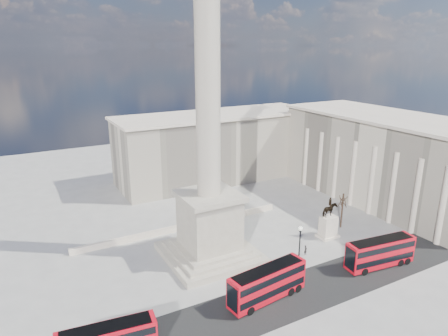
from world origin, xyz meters
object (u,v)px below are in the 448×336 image
red_bus_b (268,283)px  victorian_lamp (300,245)px  equestrian_statue (328,224)px  red_bus_c (380,252)px  nelsons_column (209,180)px  pedestrian_standing (378,242)px  pedestrian_crossing (243,257)px  pedestrian_walking (306,250)px

red_bus_b → victorian_lamp: 9.12m
equestrian_statue → red_bus_c: bearing=-89.5°
red_bus_c → victorian_lamp: (-11.77, 4.97, 1.91)m
nelsons_column → pedestrian_standing: bearing=-22.1°
nelsons_column → red_bus_c: (21.49, -15.36, -10.52)m
pedestrian_standing → pedestrian_crossing: pedestrian_crossing is taller
nelsons_column → red_bus_b: bearing=-83.6°
red_bus_b → red_bus_c: 19.97m
victorian_lamp → pedestrian_walking: (4.11, 3.24, -3.48)m
victorian_lamp → pedestrian_standing: size_ratio=4.38×
pedestrian_standing → pedestrian_crossing: (-22.80, 6.67, 0.02)m
nelsons_column → equestrian_statue: (21.39, -4.07, -10.34)m
victorian_lamp → equestrian_statue: (11.67, 6.32, -1.73)m
red_bus_c → pedestrian_standing: 7.02m
red_bus_b → pedestrian_standing: bearing=0.6°
red_bus_b → victorian_lamp: (8.15, 3.64, 1.85)m
nelsons_column → pedestrian_standing: (26.56, -10.76, -12.08)m
red_bus_b → pedestrian_crossing: red_bus_b is taller
pedestrian_walking → pedestrian_crossing: pedestrian_crossing is taller
red_bus_b → pedestrian_crossing: (2.18, 9.94, -1.61)m
victorian_lamp → pedestrian_crossing: size_ratio=4.29×
pedestrian_standing → pedestrian_crossing: 23.76m
red_bus_c → pedestrian_standing: red_bus_c is taller
pedestrian_crossing → equestrian_statue: bearing=-141.8°
nelsons_column → pedestrian_crossing: size_ratio=29.22×
red_bus_c → victorian_lamp: bearing=164.1°
pedestrian_standing → nelsons_column: bearing=-38.7°
victorian_lamp → pedestrian_walking: victorian_lamp is taller
nelsons_column → red_bus_c: size_ratio=4.34×
pedestrian_crossing → red_bus_c: bearing=-174.4°
red_bus_b → pedestrian_walking: bearing=22.5°
equestrian_statue → pedestrian_standing: equestrian_statue is taller
victorian_lamp → pedestrian_standing: (16.83, -0.37, -3.47)m
victorian_lamp → pedestrian_crossing: victorian_lamp is taller
equestrian_statue → pedestrian_standing: 8.63m
nelsons_column → red_bus_b: 17.57m
red_bus_b → pedestrian_standing: 25.25m
nelsons_column → pedestrian_crossing: 13.28m
pedestrian_crossing → pedestrian_walking: bearing=-158.8°
red_bus_c → pedestrian_standing: bearing=49.3°
pedestrian_standing → equestrian_statue: bearing=-69.0°
red_bus_b → pedestrian_standing: size_ratio=7.06×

